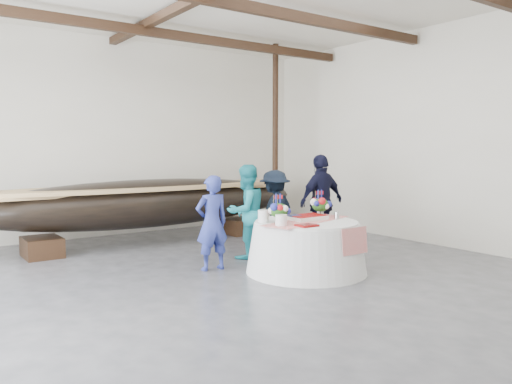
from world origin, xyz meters
TOP-DOWN VIEW (x-y plane):
  - floor at (0.00, 0.00)m, footprint 10.00×12.00m
  - wall_back at (0.00, 6.00)m, footprint 10.00×0.02m
  - wall_right at (5.00, 0.00)m, footprint 0.02×12.00m
  - pavilion_structure at (0.00, 0.78)m, footprint 9.80×11.76m
  - longboat_display at (0.24, 4.46)m, footprint 7.25×1.45m
  - banquet_table at (1.29, 0.76)m, footprint 1.94×1.94m
  - tabletop_items at (1.25, 0.89)m, footprint 1.88×1.04m
  - guest_woman_blue at (0.12, 1.77)m, footprint 0.59×0.41m
  - guest_woman_teal at (1.09, 2.20)m, footprint 0.92×0.76m
  - guest_man_left at (1.83, 2.30)m, footprint 1.14×0.83m
  - guest_man_right at (2.80, 2.05)m, footprint 1.13×0.52m

SIDE VIEW (x-z plane):
  - floor at x=0.00m, z-range -0.01..0.01m
  - banquet_table at x=1.29m, z-range 0.00..0.83m
  - guest_woman_blue at x=0.12m, z-range 0.00..1.56m
  - guest_man_left at x=1.83m, z-range 0.00..1.58m
  - guest_woman_teal at x=1.09m, z-range 0.00..1.71m
  - longboat_display at x=0.24m, z-range 0.19..1.55m
  - guest_man_right at x=2.80m, z-range 0.00..1.88m
  - tabletop_items at x=1.25m, z-range 0.78..1.18m
  - wall_back at x=0.00m, z-range 0.00..4.50m
  - wall_right at x=5.00m, z-range 0.00..4.50m
  - pavilion_structure at x=0.00m, z-range 1.75..6.25m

